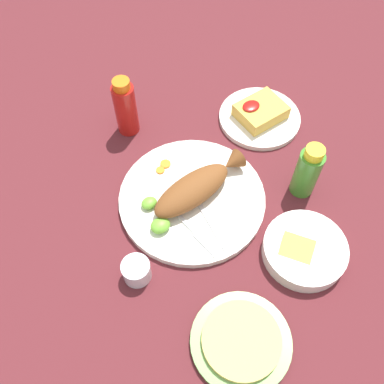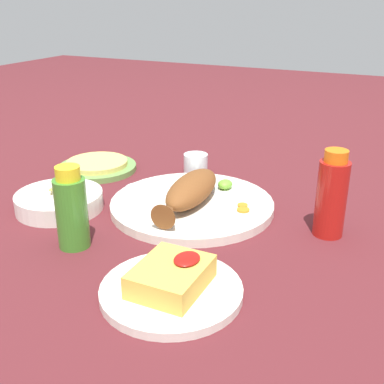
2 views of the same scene
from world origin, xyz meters
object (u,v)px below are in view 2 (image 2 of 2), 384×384
fried_fish (190,191)px  tortilla_plate (97,168)px  fork_far (171,187)px  side_plate_fries (171,291)px  hot_sauce_bottle_green (71,210)px  hot_sauce_bottle_red (332,196)px  main_plate (192,205)px  salt_cup (196,165)px  guacamole_bowl (59,200)px  fork_near (157,193)px

fried_fish → tortilla_plate: (0.12, 0.32, -0.04)m
tortilla_plate → fried_fish: bearing=-110.6°
fork_far → side_plate_fries: fork_far is taller
fork_far → hot_sauce_bottle_green: bearing=74.4°
hot_sauce_bottle_red → main_plate: bearing=91.7°
tortilla_plate → side_plate_fries: bearing=-133.2°
side_plate_fries → hot_sauce_bottle_green: bearing=75.3°
salt_cup → tortilla_plate: size_ratio=0.31×
hot_sauce_bottle_green → tortilla_plate: 0.40m
guacamole_bowl → hot_sauce_bottle_green: bearing=-131.3°
main_plate → guacamole_bowl: guacamole_bowl is taller
fork_near → salt_cup: 0.20m
fork_far → guacamole_bowl: (-0.17, 0.17, 0.00)m
hot_sauce_bottle_green → fried_fish: bearing=-28.9°
fried_fish → fork_near: (0.02, 0.09, -0.03)m
side_plate_fries → guacamole_bowl: 0.39m
salt_cup → side_plate_fries: 0.53m
hot_sauce_bottle_green → guacamole_bowl: (0.11, 0.13, -0.05)m
hot_sauce_bottle_green → guacamole_bowl: 0.18m
main_plate → fork_near: (0.00, 0.09, 0.01)m
main_plate → hot_sauce_bottle_red: size_ratio=2.06×
fried_fish → hot_sauce_bottle_green: size_ratio=1.68×
fork_near → guacamole_bowl: guacamole_bowl is taller
hot_sauce_bottle_red → salt_cup: (0.19, 0.36, -0.06)m
fork_far → hot_sauce_bottle_green: (-0.28, 0.05, 0.05)m
fork_far → guacamole_bowl: 0.24m
hot_sauce_bottle_green → guacamole_bowl: hot_sauce_bottle_green is taller
guacamole_bowl → main_plate: bearing=-64.1°
fork_far → guacamole_bowl: bearing=37.8°
hot_sauce_bottle_green → guacamole_bowl: size_ratio=0.84×
main_plate → fork_near: fork_near is taller
main_plate → guacamole_bowl: bearing=115.9°
fork_near → hot_sauce_bottle_red: hot_sauce_bottle_red is taller
hot_sauce_bottle_red → hot_sauce_bottle_green: 0.46m
fried_fish → fork_near: bearing=74.4°
fried_fish → fork_near: fried_fish is taller
hot_sauce_bottle_red → fork_near: bearing=90.7°
hot_sauce_bottle_red → hot_sauce_bottle_green: bearing=121.2°
hot_sauce_bottle_green → side_plate_fries: hot_sauce_bottle_green is taller
fried_fish → fork_far: (0.06, 0.08, -0.03)m
main_plate → salt_cup: 0.22m
hot_sauce_bottle_green → tortilla_plate: (0.34, 0.20, -0.06)m
fried_fish → guacamole_bowl: size_ratio=1.40×
fork_far → fried_fish: bearing=134.3°
main_plate → side_plate_fries: main_plate is taller
hot_sauce_bottle_red → tortilla_plate: size_ratio=0.84×
fried_fish → tortilla_plate: fried_fish is taller
hot_sauce_bottle_red → salt_cup: 0.41m
salt_cup → hot_sauce_bottle_red: bearing=-117.8°
fork_near → tortilla_plate: size_ratio=0.95×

